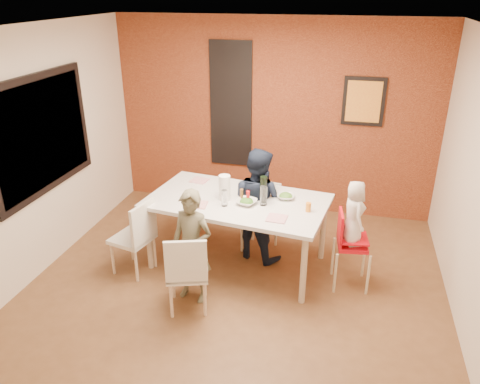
% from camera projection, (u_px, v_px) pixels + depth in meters
% --- Properties ---
extents(ground, '(4.50, 4.50, 0.00)m').
position_uv_depth(ground, '(233.00, 291.00, 5.09)').
color(ground, brown).
rests_on(ground, ground).
extents(ceiling, '(4.50, 4.50, 0.02)m').
position_uv_depth(ceiling, '(232.00, 30.00, 3.99)').
color(ceiling, white).
rests_on(ceiling, wall_back).
extents(wall_back, '(4.50, 0.02, 2.70)m').
position_uv_depth(wall_back, '(273.00, 117.00, 6.54)').
color(wall_back, beige).
rests_on(wall_back, ground).
extents(wall_front, '(4.50, 0.02, 2.70)m').
position_uv_depth(wall_front, '(129.00, 327.00, 2.54)').
color(wall_front, beige).
rests_on(wall_front, ground).
extents(wall_left, '(0.02, 4.50, 2.70)m').
position_uv_depth(wall_left, '(31.00, 157.00, 5.03)').
color(wall_left, beige).
rests_on(wall_left, ground).
extents(brick_accent_wall, '(4.50, 0.02, 2.70)m').
position_uv_depth(brick_accent_wall, '(273.00, 118.00, 6.52)').
color(brick_accent_wall, maroon).
rests_on(brick_accent_wall, ground).
extents(picture_window_frame, '(0.05, 1.70, 1.30)m').
position_uv_depth(picture_window_frame, '(41.00, 134.00, 5.12)').
color(picture_window_frame, black).
rests_on(picture_window_frame, wall_left).
extents(picture_window_pane, '(0.02, 1.55, 1.15)m').
position_uv_depth(picture_window_pane, '(42.00, 134.00, 5.11)').
color(picture_window_pane, black).
rests_on(picture_window_pane, wall_left).
extents(glassblock_strip, '(0.55, 0.03, 1.70)m').
position_uv_depth(glassblock_strip, '(231.00, 105.00, 6.57)').
color(glassblock_strip, silver).
rests_on(glassblock_strip, wall_back).
extents(glassblock_surround, '(0.60, 0.03, 1.76)m').
position_uv_depth(glassblock_surround, '(231.00, 105.00, 6.57)').
color(glassblock_surround, black).
rests_on(glassblock_surround, wall_back).
extents(art_print_frame, '(0.54, 0.03, 0.64)m').
position_uv_depth(art_print_frame, '(364.00, 101.00, 6.12)').
color(art_print_frame, black).
rests_on(art_print_frame, wall_back).
extents(art_print_canvas, '(0.44, 0.01, 0.54)m').
position_uv_depth(art_print_canvas, '(364.00, 102.00, 6.10)').
color(art_print_canvas, gold).
rests_on(art_print_canvas, wall_back).
extents(dining_table, '(2.12, 1.36, 0.83)m').
position_uv_depth(dining_table, '(237.00, 205.00, 5.30)').
color(dining_table, silver).
rests_on(dining_table, ground).
extents(chair_near, '(0.51, 0.51, 0.87)m').
position_uv_depth(chair_near, '(187.00, 270.00, 4.58)').
color(chair_near, silver).
rests_on(chair_near, ground).
extents(chair_far, '(0.47, 0.47, 0.85)m').
position_uv_depth(chair_far, '(262.00, 212.00, 5.78)').
color(chair_far, white).
rests_on(chair_far, ground).
extents(chair_left, '(0.50, 0.50, 0.89)m').
position_uv_depth(chair_left, '(137.00, 234.00, 5.23)').
color(chair_left, silver).
rests_on(chair_left, ground).
extents(high_chair, '(0.41, 0.41, 0.88)m').
position_uv_depth(high_chair, '(349.00, 242.00, 5.00)').
color(high_chair, red).
rests_on(high_chair, ground).
extents(child_near, '(0.50, 0.37, 1.23)m').
position_uv_depth(child_near, '(192.00, 247.00, 4.75)').
color(child_near, brown).
rests_on(child_near, ground).
extents(child_far, '(0.81, 0.73, 1.38)m').
position_uv_depth(child_far, '(257.00, 204.00, 5.49)').
color(child_far, black).
rests_on(child_far, ground).
extents(toddler, '(0.33, 0.41, 0.71)m').
position_uv_depth(toddler, '(354.00, 213.00, 4.86)').
color(toddler, beige).
rests_on(toddler, high_chair).
extents(plate_near_left, '(0.23, 0.23, 0.01)m').
position_uv_depth(plate_near_left, '(197.00, 204.00, 5.14)').
color(plate_near_left, silver).
rests_on(plate_near_left, dining_table).
extents(plate_far_mid, '(0.26, 0.26, 0.01)m').
position_uv_depth(plate_far_mid, '(254.00, 188.00, 5.55)').
color(plate_far_mid, white).
rests_on(plate_far_mid, dining_table).
extents(plate_near_right, '(0.21, 0.21, 0.01)m').
position_uv_depth(plate_near_right, '(277.00, 218.00, 4.84)').
color(plate_near_right, white).
rests_on(plate_near_right, dining_table).
extents(plate_far_left, '(0.22, 0.22, 0.01)m').
position_uv_depth(plate_far_left, '(199.00, 180.00, 5.78)').
color(plate_far_left, white).
rests_on(plate_far_left, dining_table).
extents(salad_bowl_a, '(0.27, 0.27, 0.05)m').
position_uv_depth(salad_bowl_a, '(247.00, 202.00, 5.15)').
color(salad_bowl_a, silver).
rests_on(salad_bowl_a, dining_table).
extents(salad_bowl_b, '(0.24, 0.24, 0.05)m').
position_uv_depth(salad_bowl_b, '(286.00, 197.00, 5.29)').
color(salad_bowl_b, silver).
rests_on(salad_bowl_b, dining_table).
extents(wine_bottle, '(0.08, 0.08, 0.29)m').
position_uv_depth(wine_bottle, '(263.00, 189.00, 5.18)').
color(wine_bottle, black).
rests_on(wine_bottle, dining_table).
extents(wine_glass_a, '(0.06, 0.06, 0.19)m').
position_uv_depth(wine_glass_a, '(224.00, 198.00, 5.09)').
color(wine_glass_a, white).
rests_on(wine_glass_a, dining_table).
extents(wine_glass_b, '(0.08, 0.08, 0.22)m').
position_uv_depth(wine_glass_b, '(264.00, 196.00, 5.10)').
color(wine_glass_b, silver).
rests_on(wine_glass_b, dining_table).
extents(paper_towel_roll, '(0.13, 0.13, 0.29)m').
position_uv_depth(paper_towel_roll, '(225.00, 188.00, 5.22)').
color(paper_towel_roll, white).
rests_on(paper_towel_roll, dining_table).
extents(condiment_red, '(0.04, 0.04, 0.15)m').
position_uv_depth(condiment_red, '(248.00, 197.00, 5.15)').
color(condiment_red, red).
rests_on(condiment_red, dining_table).
extents(condiment_green, '(0.04, 0.04, 0.14)m').
position_uv_depth(condiment_green, '(250.00, 193.00, 5.26)').
color(condiment_green, '#367627').
rests_on(condiment_green, dining_table).
extents(condiment_brown, '(0.04, 0.04, 0.14)m').
position_uv_depth(condiment_brown, '(242.00, 195.00, 5.21)').
color(condiment_brown, brown).
rests_on(condiment_brown, dining_table).
extents(sippy_cup, '(0.06, 0.06, 0.10)m').
position_uv_depth(sippy_cup, '(308.00, 207.00, 4.98)').
color(sippy_cup, orange).
rests_on(sippy_cup, dining_table).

